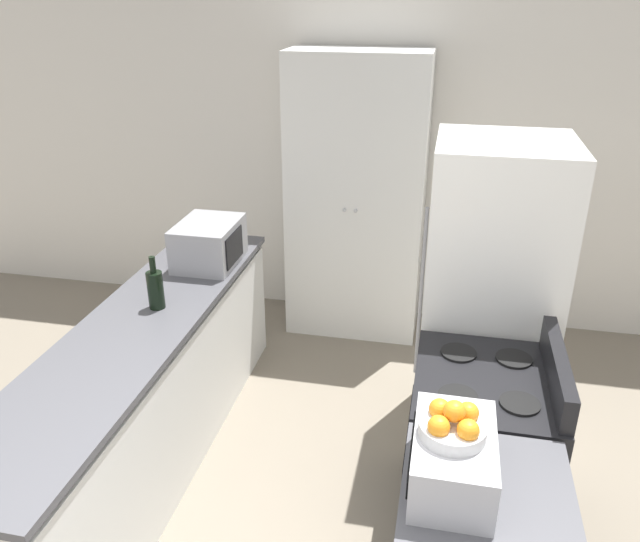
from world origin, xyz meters
name	(u,v)px	position (x,y,z in m)	size (l,w,h in m)	color
wall_back	(363,156)	(0.00, 3.56, 1.30)	(7.00, 0.06, 2.60)	silver
counter_left	(146,396)	(-0.88, 1.45, 0.43)	(0.60, 2.70, 0.88)	silver
pantry_cabinet	(356,199)	(0.00, 3.26, 1.05)	(0.99, 0.54, 2.11)	silver
stove	(477,453)	(0.90, 1.33, 0.45)	(0.66, 0.74, 1.04)	black
refrigerator	(489,300)	(0.93, 2.09, 0.89)	(0.73, 0.71, 1.79)	white
microwave	(209,243)	(-0.79, 2.28, 1.02)	(0.36, 0.47, 0.27)	#939399
wine_bottle	(155,289)	(-0.85, 1.65, 1.00)	(0.09, 0.09, 0.30)	black
toaster_oven	(452,459)	(0.75, 0.63, 0.99)	(0.29, 0.45, 0.21)	#B2B2B7
fruit_bowl	(453,424)	(0.74, 0.62, 1.14)	(0.23, 0.23, 0.14)	silver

